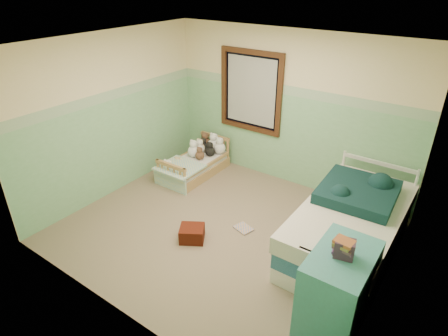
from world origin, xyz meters
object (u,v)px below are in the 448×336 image
Objects in this scene: toddler_bed_frame at (195,170)px; floor_book at (243,228)px; plush_floor_cream at (168,172)px; red_pillow at (192,233)px; twin_bed_frame at (346,244)px; plush_floor_tan at (178,168)px; dresser at (337,289)px.

toddler_bed_frame reaches higher than floor_book.
plush_floor_cream reaches higher than red_pillow.
floor_book is (0.44, 0.59, -0.09)m from red_pillow.
floor_book is at bearing -164.23° from twin_bed_frame.
plush_floor_cream is 1.79m from red_pillow.
twin_bed_frame is at bearing 28.71° from red_pillow.
plush_floor_tan reaches higher than floor_book.
plush_floor_cream reaches higher than twin_bed_frame.
twin_bed_frame is at bearing 102.94° from dresser.
floor_book is (-1.60, 0.79, -0.43)m from dresser.
plush_floor_cream is at bearing 142.93° from red_pillow.
toddler_bed_frame is 5.62× the size of plush_floor_tan.
dresser reaches higher than toddler_bed_frame.
red_pillow is (1.38, -1.29, -0.01)m from plush_floor_tan.
red_pillow is at bearing -43.07° from plush_floor_tan.
floor_book is at bearing -20.97° from plush_floor_tan.
plush_floor_tan is at bearing 156.55° from dresser.
plush_floor_cream reaches higher than floor_book.
dresser reaches higher than plush_floor_cream.
dresser is (3.42, -1.49, 0.32)m from plush_floor_tan.
plush_floor_tan is (-0.24, -0.18, 0.03)m from toddler_bed_frame.
twin_bed_frame reaches higher than floor_book.
plush_floor_cream is 0.75× the size of red_pillow.
floor_book is at bearing -28.87° from toddler_bed_frame.
floor_book is (-1.33, -0.38, -0.10)m from twin_bed_frame.
twin_bed_frame is 1.39m from floor_book.
plush_floor_cream is at bearing -100.92° from plush_floor_tan.
plush_floor_tan is at bearing 175.69° from floor_book.
plush_floor_tan is 0.91× the size of floor_book.
plush_floor_tan is 3.75m from dresser.
dresser is at bearing -9.52° from floor_book.
plush_floor_cream is 0.28× the size of dresser.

